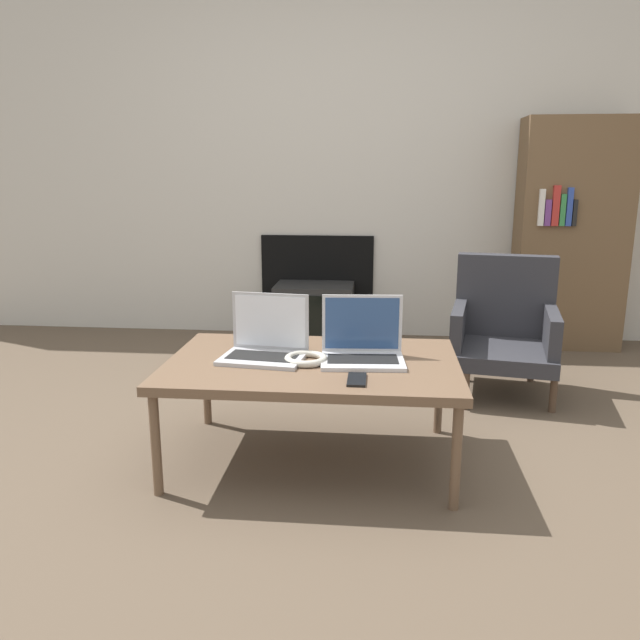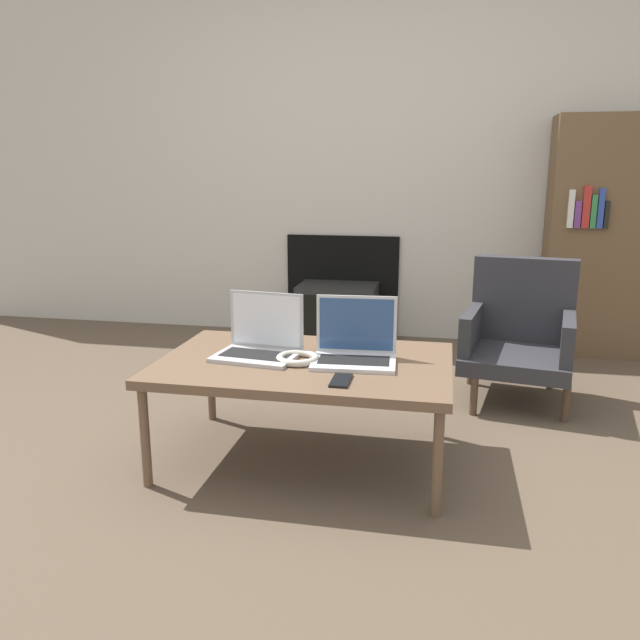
# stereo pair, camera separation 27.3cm
# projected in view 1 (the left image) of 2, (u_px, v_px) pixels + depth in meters

# --- Properties ---
(ground_plane) EXTENTS (14.00, 14.00, 0.00)m
(ground_plane) POSITION_uv_depth(u_px,v_px,m) (309.00, 474.00, 2.44)
(ground_plane) COLOR brown
(wall_back) EXTENTS (7.00, 0.08, 2.60)m
(wall_back) POSITION_uv_depth(u_px,v_px,m) (345.00, 152.00, 4.29)
(wall_back) COLOR beige
(wall_back) RESTS_ON ground_plane
(table) EXTENTS (1.15, 0.75, 0.43)m
(table) POSITION_uv_depth(u_px,v_px,m) (313.00, 368.00, 2.47)
(table) COLOR brown
(table) RESTS_ON ground_plane
(laptop_left) EXTENTS (0.35, 0.27, 0.25)m
(laptop_left) POSITION_uv_depth(u_px,v_px,m) (266.00, 344.00, 2.50)
(laptop_left) COLOR #B2B2B7
(laptop_left) RESTS_ON table
(laptop_right) EXTENTS (0.34, 0.25, 0.25)m
(laptop_right) POSITION_uv_depth(u_px,v_px,m) (362.00, 346.00, 2.46)
(laptop_right) COLOR silver
(laptop_right) RESTS_ON table
(headphones) EXTENTS (0.17, 0.17, 0.03)m
(headphones) POSITION_uv_depth(u_px,v_px,m) (306.00, 359.00, 2.44)
(headphones) COLOR beige
(headphones) RESTS_ON table
(phone) EXTENTS (0.07, 0.14, 0.01)m
(phone) POSITION_uv_depth(u_px,v_px,m) (357.00, 379.00, 2.22)
(phone) COLOR black
(phone) RESTS_ON table
(tv) EXTENTS (0.54, 0.37, 0.40)m
(tv) POSITION_uv_depth(u_px,v_px,m) (314.00, 313.00, 4.33)
(tv) COLOR black
(tv) RESTS_ON ground_plane
(armchair) EXTENTS (0.61, 0.64, 0.72)m
(armchair) POSITION_uv_depth(u_px,v_px,m) (504.00, 325.00, 3.32)
(armchair) COLOR #2D2D33
(armchair) RESTS_ON ground_plane
(bookshelf) EXTENTS (0.69, 0.32, 1.49)m
(bookshelf) POSITION_uv_depth(u_px,v_px,m) (571.00, 235.00, 4.08)
(bookshelf) COLOR brown
(bookshelf) RESTS_ON ground_plane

